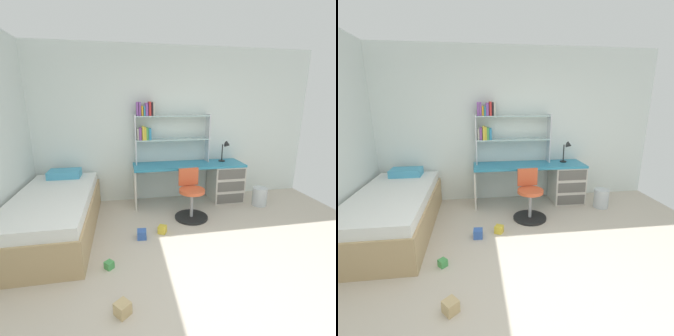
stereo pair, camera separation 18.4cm
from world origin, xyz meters
TOP-DOWN VIEW (x-y plane):
  - ground_plane at (0.00, 0.00)m, footprint 5.52×6.40m
  - room_shell at (-1.23, 1.26)m, footprint 5.52×6.40m
  - desk at (0.89, 2.40)m, footprint 1.96×0.56m
  - bookshelf_hutch at (-0.10, 2.56)m, footprint 1.32×0.22m
  - desk_lamp at (1.09, 2.45)m, footprint 0.20×0.17m
  - swivel_chair at (0.25, 1.77)m, footprint 0.52×0.52m
  - bed_platform at (-1.73, 1.65)m, footprint 1.03×2.09m
  - waste_bin at (1.58, 2.02)m, footprint 0.25×0.25m
  - toy_block_yellow_0 at (-0.27, 1.37)m, footprint 0.14×0.14m
  - toy_block_blue_1 at (-0.56, 1.28)m, footprint 0.13×0.13m
  - toy_block_green_2 at (-0.97, 0.72)m, footprint 0.12×0.12m
  - toy_block_natural_3 at (-0.83, 0.08)m, footprint 0.17×0.17m

SIDE VIEW (x-z plane):
  - ground_plane at x=0.00m, z-range -0.02..0.00m
  - toy_block_green_2 at x=-0.97m, z-range 0.00..0.08m
  - toy_block_yellow_0 at x=-0.27m, z-range 0.00..0.11m
  - toy_block_natural_3 at x=-0.83m, z-range 0.00..0.12m
  - toy_block_blue_1 at x=-0.56m, z-range 0.00..0.12m
  - waste_bin at x=1.58m, z-range 0.00..0.32m
  - bed_platform at x=-1.73m, z-range -0.06..0.64m
  - swivel_chair at x=0.25m, z-range -0.08..0.69m
  - desk at x=0.89m, z-range 0.04..0.76m
  - desk_lamp at x=1.09m, z-range 0.78..1.16m
  - room_shell at x=-1.23m, z-range 0.00..2.71m
  - bookshelf_hutch at x=-0.10m, z-range 0.82..1.89m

